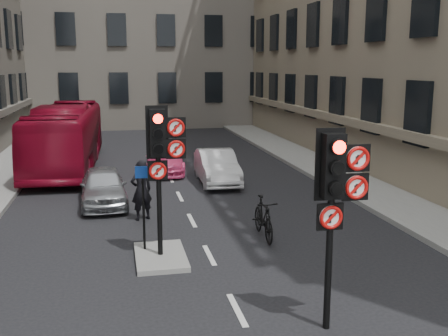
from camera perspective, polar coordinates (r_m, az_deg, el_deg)
name	(u,v)px	position (r m, az deg, el deg)	size (l,w,h in m)	color
pavement_right	(355,180)	(21.71, 14.02, -1.23)	(3.00, 50.00, 0.16)	gray
centre_island	(161,256)	(12.93, -6.92, -9.54)	(1.20, 2.00, 0.12)	gray
signal_near	(337,187)	(9.07, 12.17, -2.03)	(0.91, 0.40, 3.58)	black
signal_far	(162,149)	(12.25, -6.81, 2.11)	(0.91, 0.40, 3.58)	black
car_silver	(103,186)	(17.95, -12.99, -1.96)	(1.48, 3.69, 1.26)	#93969A
car_white	(217,167)	(20.74, -0.80, 0.14)	(1.38, 3.95, 1.30)	silver
car_pink	(165,159)	(23.04, -6.45, 1.01)	(1.63, 4.00, 1.16)	#E1427A
bus_red	(66,137)	(24.62, -16.80, 3.27)	(2.42, 10.33, 2.88)	maroon
motorcycle	(263,218)	(14.20, 4.31, -5.44)	(0.53, 1.88, 1.13)	black
motorcyclist	(141,190)	(15.93, -8.99, -2.39)	(0.67, 0.44, 1.83)	black
info_sign	(143,196)	(12.91, -8.79, -3.03)	(0.36, 0.12, 2.10)	black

